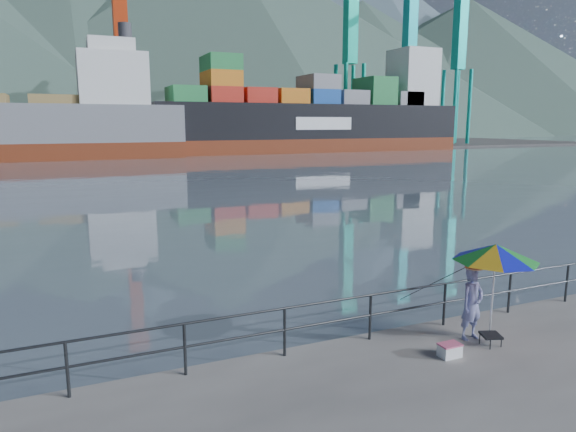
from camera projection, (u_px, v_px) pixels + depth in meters
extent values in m
cube|color=slate|center=(85.00, 142.00, 126.53)|extent=(500.00, 280.00, 0.00)
cube|color=#514F4C|center=(149.00, 147.00, 97.04)|extent=(200.00, 40.00, 0.40)
cylinder|color=#2D3033|center=(329.00, 301.00, 10.53)|extent=(22.00, 0.05, 0.05)
cylinder|color=#2D3033|center=(329.00, 322.00, 10.62)|extent=(22.00, 0.05, 0.05)
cube|color=#2D3033|center=(329.00, 324.00, 10.62)|extent=(22.00, 0.06, 1.00)
cone|color=#385147|center=(70.00, 41.00, 188.14)|extent=(282.88, 282.88, 68.00)
cone|color=#385147|center=(224.00, 37.00, 215.04)|extent=(332.80, 332.80, 80.00)
cone|color=#385147|center=(361.00, 67.00, 248.54)|extent=(257.92, 257.92, 62.00)
cone|color=#385147|center=(467.00, 66.00, 279.71)|extent=(291.20, 291.20, 70.00)
cube|color=#194CA5|center=(150.00, 141.00, 95.91)|extent=(6.00, 2.40, 2.60)
cube|color=yellow|center=(184.00, 133.00, 98.22)|extent=(6.00, 2.40, 5.20)
cube|color=yellow|center=(217.00, 140.00, 100.99)|extent=(6.00, 2.40, 2.60)
cube|color=#267F3F|center=(248.00, 133.00, 103.30)|extent=(6.00, 2.40, 5.20)
cube|color=#267F3F|center=(278.00, 126.00, 105.61)|extent=(6.00, 2.40, 7.80)
cube|color=yellow|center=(307.00, 139.00, 108.62)|extent=(6.00, 2.40, 2.60)
cube|color=gray|center=(334.00, 126.00, 110.69)|extent=(6.00, 2.40, 7.80)
cube|color=#194CA5|center=(360.00, 138.00, 113.70)|extent=(6.00, 2.40, 2.60)
cube|color=#194CA5|center=(385.00, 126.00, 115.77)|extent=(6.00, 2.40, 7.80)
cube|color=orange|center=(148.00, 140.00, 98.62)|extent=(6.00, 2.40, 2.60)
cube|color=#267F3F|center=(181.00, 133.00, 100.92)|extent=(6.00, 2.40, 5.20)
cube|color=#267F3F|center=(213.00, 126.00, 103.23)|extent=(6.00, 2.40, 7.80)
cube|color=gray|center=(244.00, 126.00, 105.77)|extent=(6.00, 2.40, 7.80)
cube|color=orange|center=(273.00, 132.00, 108.55)|extent=(6.00, 2.40, 5.20)
cube|color=gray|center=(301.00, 132.00, 111.09)|extent=(6.00, 2.40, 5.20)
cube|color=gray|center=(327.00, 132.00, 113.63)|extent=(6.00, 2.40, 5.20)
imported|color=navy|center=(472.00, 304.00, 11.01)|extent=(0.60, 0.42, 1.57)
cylinder|color=white|center=(492.00, 298.00, 10.83)|extent=(0.04, 0.04, 1.96)
cone|color=#1219C4|center=(496.00, 253.00, 10.65)|extent=(2.04, 2.04, 0.36)
cube|color=black|center=(491.00, 335.00, 10.76)|extent=(0.49, 0.49, 0.05)
cube|color=#2D3033|center=(490.00, 341.00, 10.78)|extent=(0.32, 0.32, 0.20)
cube|color=white|center=(450.00, 351.00, 10.26)|extent=(0.42, 0.28, 0.24)
cylinder|color=black|center=(431.00, 320.00, 12.20)|extent=(0.52, 1.78, 1.30)
cube|color=silver|center=(112.00, 79.00, 70.43)|extent=(9.00, 7.16, 7.00)
cube|color=maroon|center=(312.00, 146.00, 87.40)|extent=(53.34, 8.89, 2.50)
cube|color=black|center=(312.00, 122.00, 86.67)|extent=(53.34, 8.89, 5.60)
cube|color=silver|center=(412.00, 78.00, 93.20)|extent=(7.00, 7.11, 10.00)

